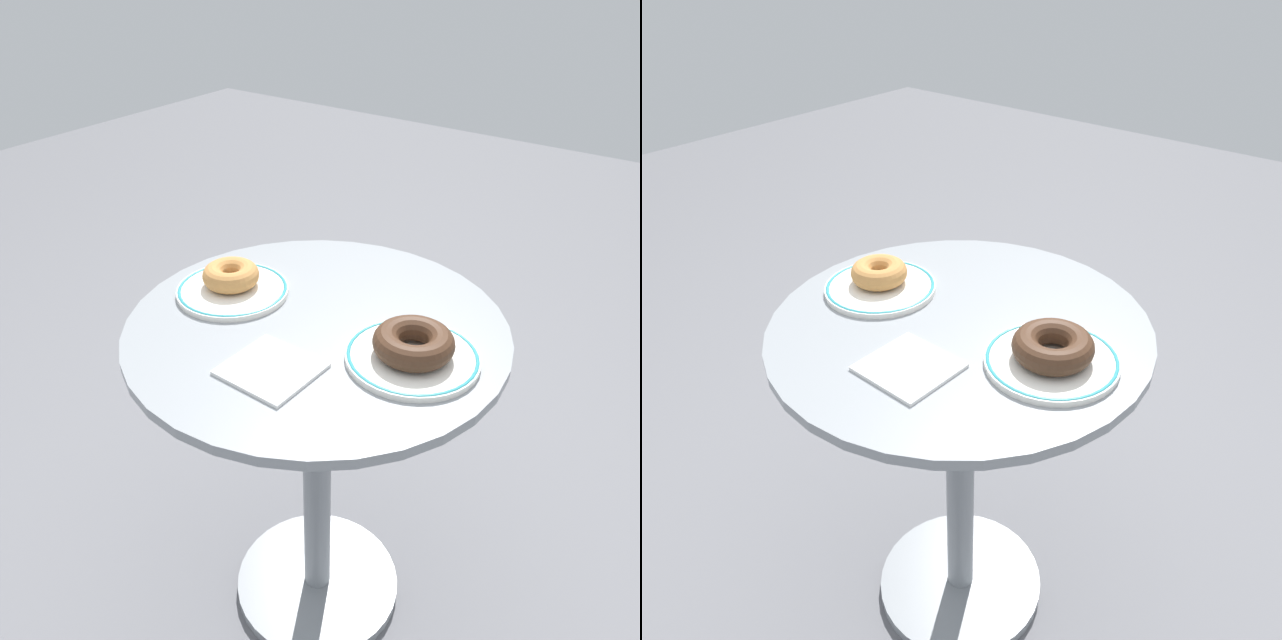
{
  "view_description": "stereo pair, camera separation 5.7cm",
  "coord_description": "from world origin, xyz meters",
  "views": [
    {
      "loc": [
        0.53,
        -0.72,
        1.28
      ],
      "look_at": [
        0.03,
        -0.03,
        0.73
      ],
      "focal_mm": 35.81,
      "sensor_mm": 36.0,
      "label": 1
    },
    {
      "loc": [
        0.57,
        -0.69,
        1.28
      ],
      "look_at": [
        0.03,
        -0.03,
        0.73
      ],
      "focal_mm": 35.81,
      "sensor_mm": 36.0,
      "label": 2
    }
  ],
  "objects": [
    {
      "name": "ground_plane",
      "position": [
        0.0,
        0.0,
        -0.01
      ],
      "size": [
        7.0,
        7.0,
        0.02
      ],
      "primitive_type": "cube",
      "color": "slate"
    },
    {
      "name": "cafe_table",
      "position": [
        0.0,
        0.0,
        0.47
      ],
      "size": [
        0.64,
        0.64,
        0.71
      ],
      "color": "gray",
      "rests_on": "ground"
    },
    {
      "name": "plate_left",
      "position": [
        -0.18,
        -0.01,
        0.71
      ],
      "size": [
        0.2,
        0.2,
        0.01
      ],
      "color": "white",
      "rests_on": "cafe_table"
    },
    {
      "name": "plate_right",
      "position": [
        0.18,
        0.0,
        0.71
      ],
      "size": [
        0.21,
        0.21,
        0.01
      ],
      "color": "white",
      "rests_on": "cafe_table"
    },
    {
      "name": "donut_old_fashioned",
      "position": [
        -0.19,
        -0.0,
        0.74
      ],
      "size": [
        0.13,
        0.13,
        0.04
      ],
      "primitive_type": "torus",
      "rotation": [
        0.0,
        0.0,
        4.43
      ],
      "color": "#BC7F42",
      "rests_on": "plate_left"
    },
    {
      "name": "donut_chocolate",
      "position": [
        0.18,
        0.0,
        0.74
      ],
      "size": [
        0.17,
        0.17,
        0.04
      ],
      "primitive_type": "torus",
      "rotation": [
        0.0,
        0.0,
        2.01
      ],
      "color": "#422819",
      "rests_on": "plate_right"
    },
    {
      "name": "paper_napkin",
      "position": [
        0.02,
        -0.15,
        0.71
      ],
      "size": [
        0.13,
        0.13,
        0.01
      ],
      "primitive_type": "cube",
      "rotation": [
        0.0,
        0.0,
        -0.03
      ],
      "color": "white",
      "rests_on": "cafe_table"
    }
  ]
}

